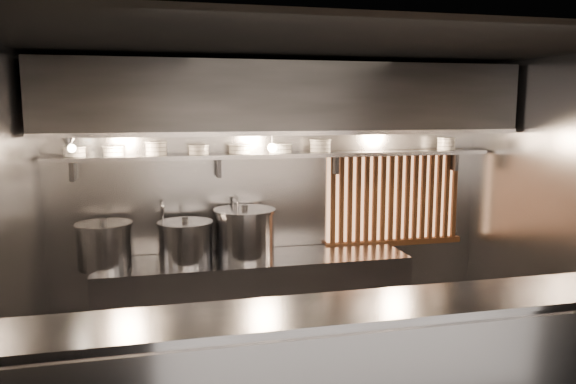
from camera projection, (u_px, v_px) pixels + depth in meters
name	position (u px, v px, depth m)	size (l,w,h in m)	color
ceiling	(319.00, 45.00, 4.15)	(4.50, 4.50, 0.00)	black
wall_back	(276.00, 200.00, 5.79)	(4.50, 4.50, 0.00)	gray
wall_left	(1.00, 247.00, 3.83)	(3.00, 3.00, 0.00)	gray
wall_right	(565.00, 217.00, 4.87)	(3.00, 3.00, 0.00)	gray
cooking_bench	(254.00, 302.00, 5.51)	(3.00, 0.70, 0.90)	#9E9EA3
bowl_shelf	(280.00, 155.00, 5.55)	(4.40, 0.34, 0.04)	#9E9EA3
exhaust_hood	(285.00, 99.00, 5.26)	(4.40, 0.81, 0.65)	#2D2D30
wood_screen	(394.00, 198.00, 6.05)	(1.56, 0.09, 1.04)	#F0A66C
faucet_left	(163.00, 216.00, 5.41)	(0.04, 0.30, 0.50)	silver
faucet_right	(235.00, 213.00, 5.58)	(0.04, 0.30, 0.50)	silver
heat_lamp	(68.00, 141.00, 4.63)	(0.25, 0.35, 0.20)	#9E9EA3
pendant_bulb	(272.00, 148.00, 5.40)	(0.09, 0.09, 0.19)	#2D2D30
stock_pot_left	(105.00, 245.00, 5.10)	(0.66, 0.66, 0.45)	#9E9EA3
stock_pot_mid	(245.00, 233.00, 5.43)	(0.79, 0.79, 0.52)	#9E9EA3
stock_pot_right	(186.00, 242.00, 5.26)	(0.67, 0.67, 0.43)	#9E9EA3
bowl_stack_0	(75.00, 152.00, 5.10)	(0.20, 0.20, 0.09)	white
bowl_stack_1	(114.00, 151.00, 5.18)	(0.20, 0.20, 0.09)	white
bowl_stack_2	(156.00, 148.00, 5.26)	(0.21, 0.21, 0.13)	white
bowl_stack_3	(199.00, 150.00, 5.36)	(0.20, 0.20, 0.09)	white
bowl_stack_4	(240.00, 149.00, 5.45)	(0.23, 0.23, 0.09)	white
bowl_stack_5	(280.00, 148.00, 5.54)	(0.24, 0.24, 0.09)	white
bowl_stack_6	(320.00, 146.00, 5.64)	(0.22, 0.22, 0.13)	white
bowl_stack_7	(446.00, 144.00, 5.96)	(0.20, 0.20, 0.13)	white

